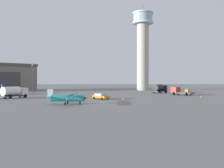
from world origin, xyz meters
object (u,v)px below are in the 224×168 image
(truck_flatbed_red, at_px, (180,91))
(traffic_cone_near_left, at_px, (201,97))
(control_tower, at_px, (143,45))
(truck_fuel_tanker_black, at_px, (160,88))
(airplane_orange, at_px, (5,90))
(airplane_teal, at_px, (67,97))
(car_orange, at_px, (101,96))
(traffic_cone_near_right, at_px, (123,99))
(truck_fuel_tanker_white, at_px, (14,92))
(light_post_west, at_px, (33,76))

(truck_flatbed_red, relative_size, traffic_cone_near_left, 9.52)
(control_tower, xyz_separation_m, truck_fuel_tanker_black, (2.34, -23.29, -17.95))
(airplane_orange, bearing_deg, truck_flatbed_red, 46.86)
(control_tower, xyz_separation_m, traffic_cone_near_left, (7.71, -46.76, -19.30))
(airplane_teal, height_order, car_orange, airplane_teal)
(airplane_orange, height_order, car_orange, airplane_orange)
(truck_flatbed_red, xyz_separation_m, traffic_cone_near_right, (-18.03, -17.78, -0.83))
(control_tower, bearing_deg, truck_fuel_tanker_white, -130.26)
(truck_fuel_tanker_white, distance_m, car_orange, 21.93)
(truck_flatbed_red, bearing_deg, truck_fuel_tanker_white, 62.25)
(airplane_teal, relative_size, truck_fuel_tanker_black, 1.60)
(car_orange, xyz_separation_m, traffic_cone_near_right, (5.12, -2.72, -0.40))
(truck_flatbed_red, bearing_deg, airplane_teal, 91.32)
(truck_flatbed_red, bearing_deg, control_tower, -32.29)
(truck_fuel_tanker_black, relative_size, truck_flatbed_red, 0.94)
(traffic_cone_near_left, bearing_deg, light_post_west, 149.59)
(truck_fuel_tanker_white, distance_m, traffic_cone_near_right, 27.51)
(truck_fuel_tanker_white, relative_size, traffic_cone_near_left, 9.99)
(airplane_orange, relative_size, car_orange, 2.00)
(truck_flatbed_red, height_order, traffic_cone_near_left, truck_flatbed_red)
(airplane_orange, relative_size, traffic_cone_near_left, 13.31)
(traffic_cone_near_left, bearing_deg, car_orange, -173.40)
(truck_fuel_tanker_black, xyz_separation_m, traffic_cone_near_left, (5.37, -23.47, -1.35))
(traffic_cone_near_left, bearing_deg, truck_flatbed_red, 98.58)
(car_orange, relative_size, traffic_cone_near_right, 6.49)
(traffic_cone_near_right, bearing_deg, airplane_orange, 147.30)
(control_tower, height_order, light_post_west, control_tower)
(airplane_orange, distance_m, truck_fuel_tanker_black, 50.22)
(control_tower, bearing_deg, light_post_west, -157.89)
(truck_fuel_tanker_white, xyz_separation_m, traffic_cone_near_left, (46.58, -0.86, -1.28))
(control_tower, distance_m, truck_fuel_tanker_black, 29.50)
(airplane_orange, distance_m, airplane_teal, 40.37)
(airplane_teal, bearing_deg, airplane_orange, 130.65)
(traffic_cone_near_right, bearing_deg, light_post_west, 130.88)
(airplane_teal, relative_size, truck_flatbed_red, 1.50)
(control_tower, relative_size, truck_flatbed_red, 5.76)
(truck_fuel_tanker_white, xyz_separation_m, truck_fuel_tanker_black, (41.21, 22.60, 0.07))
(truck_fuel_tanker_white, relative_size, traffic_cone_near_right, 9.74)
(car_orange, bearing_deg, traffic_cone_near_right, 20.73)
(truck_fuel_tanker_white, bearing_deg, light_post_west, 39.81)
(control_tower, height_order, airplane_teal, control_tower)
(truck_fuel_tanker_black, distance_m, car_orange, 32.87)
(truck_fuel_tanker_black, relative_size, traffic_cone_near_right, 8.70)
(truck_fuel_tanker_black, bearing_deg, traffic_cone_near_right, -164.23)
(truck_flatbed_red, xyz_separation_m, car_orange, (-23.15, -15.06, -0.43))
(truck_fuel_tanker_white, bearing_deg, car_orange, -67.35)
(control_tower, xyz_separation_m, light_post_west, (-42.53, -17.28, -13.75))
(airplane_orange, xyz_separation_m, truck_fuel_tanker_white, (8.60, -16.19, 0.19))
(airplane_orange, xyz_separation_m, truck_fuel_tanker_black, (49.81, 6.41, 0.26))
(traffic_cone_near_left, bearing_deg, airplane_orange, 162.82)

